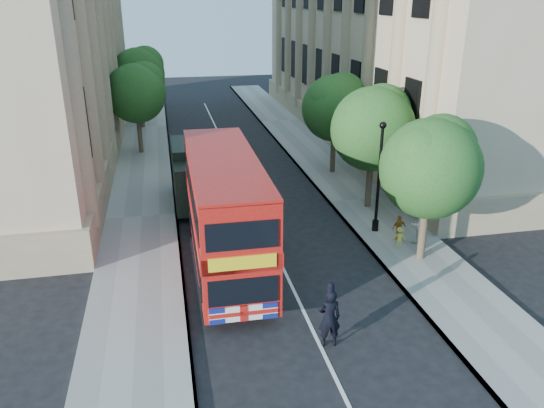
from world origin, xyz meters
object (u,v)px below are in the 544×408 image
police_constable (329,318)px  box_van (195,176)px  double_decker_bus (225,209)px  woman_pedestrian (418,224)px  lamp_post (379,182)px

police_constable → box_van: bearing=-74.5°
double_decker_bus → woman_pedestrian: 8.65m
lamp_post → box_van: size_ratio=0.93×
box_van → police_constable: (3.16, -13.25, -0.55)m
woman_pedestrian → lamp_post: bearing=-64.4°
woman_pedestrian → double_decker_bus: bearing=-12.3°
woman_pedestrian → police_constable: bearing=32.3°
lamp_post → woman_pedestrian: (1.31, -1.62, -1.50)m
box_van → woman_pedestrian: (9.21, -7.05, -0.54)m
lamp_post → double_decker_bus: 7.43m
double_decker_bus → box_van: double_decker_bus is taller
lamp_post → double_decker_bus: lamp_post is taller
box_van → police_constable: 13.63m
lamp_post → police_constable: size_ratio=2.58×
police_constable → woman_pedestrian: 8.65m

